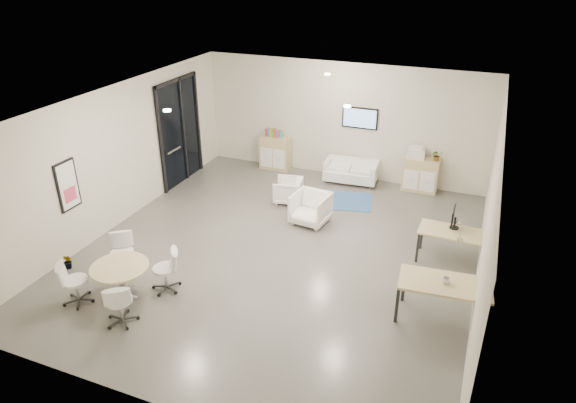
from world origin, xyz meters
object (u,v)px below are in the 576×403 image
(armchair_right, at_px, (310,207))
(armchair_left, at_px, (288,189))
(sideboard_left, at_px, (275,153))
(loveseat, at_px, (351,172))
(desk_rear, at_px, (453,234))
(sideboard_right, at_px, (421,175))
(round_table, at_px, (120,270))
(desk_front, at_px, (445,287))

(armchair_right, bearing_deg, armchair_left, 143.45)
(sideboard_left, relative_size, loveseat, 0.65)
(desk_rear, bearing_deg, armchair_left, 163.31)
(loveseat, height_order, armchair_right, armchair_right)
(sideboard_right, xyz_separation_m, loveseat, (-1.87, -0.12, -0.16))
(round_table, bearing_deg, desk_rear, 32.28)
(loveseat, relative_size, armchair_left, 2.17)
(loveseat, xyz_separation_m, armchair_left, (-1.15, -1.84, 0.05))
(sideboard_left, relative_size, armchair_right, 1.18)
(round_table, bearing_deg, armchair_right, 60.16)
(armchair_right, relative_size, round_table, 0.78)
(armchair_left, bearing_deg, loveseat, 136.99)
(loveseat, distance_m, armchair_left, 2.17)
(armchair_left, bearing_deg, sideboard_left, -159.71)
(loveseat, bearing_deg, armchair_right, -99.57)
(armchair_right, height_order, desk_rear, armchair_right)
(sideboard_left, height_order, sideboard_right, sideboard_left)
(round_table, bearing_deg, sideboard_left, 88.35)
(sideboard_left, height_order, round_table, sideboard_left)
(armchair_left, distance_m, desk_rear, 4.38)
(desk_rear, distance_m, desk_front, 2.03)
(sideboard_right, distance_m, round_table, 8.10)
(armchair_left, xyz_separation_m, desk_front, (4.22, -3.39, 0.37))
(sideboard_left, xyz_separation_m, armchair_right, (2.09, -2.81, -0.07))
(desk_front, bearing_deg, desk_rear, 86.59)
(loveseat, bearing_deg, desk_rear, -51.21)
(loveseat, xyz_separation_m, armchair_right, (-0.24, -2.69, 0.12))
(armchair_left, relative_size, desk_front, 0.44)
(loveseat, bearing_deg, round_table, -115.20)
(desk_front, bearing_deg, armchair_left, 136.15)
(sideboard_right, height_order, desk_rear, sideboard_right)
(sideboard_left, distance_m, armchair_right, 3.50)
(desk_rear, height_order, round_table, desk_rear)
(sideboard_right, bearing_deg, round_table, -122.87)
(sideboard_right, relative_size, armchair_right, 1.11)
(sideboard_right, bearing_deg, armchair_right, -126.84)
(armchair_left, height_order, round_table, armchair_left)
(sideboard_left, bearing_deg, sideboard_right, 0.03)
(sideboard_right, height_order, desk_front, sideboard_right)
(desk_front, bearing_deg, round_table, -170.41)
(loveseat, relative_size, desk_rear, 1.10)
(loveseat, bearing_deg, sideboard_left, 172.67)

